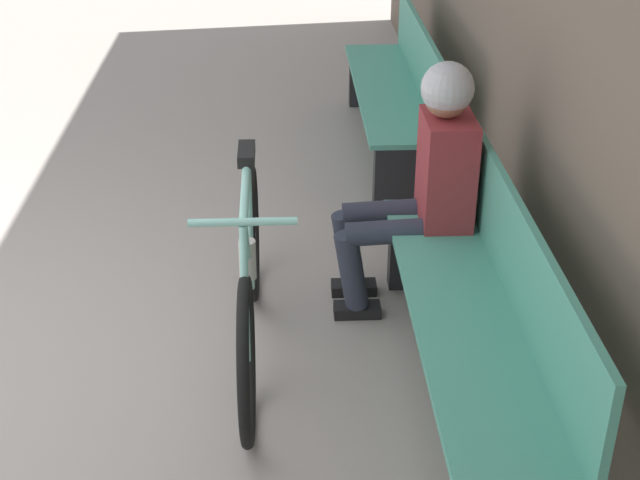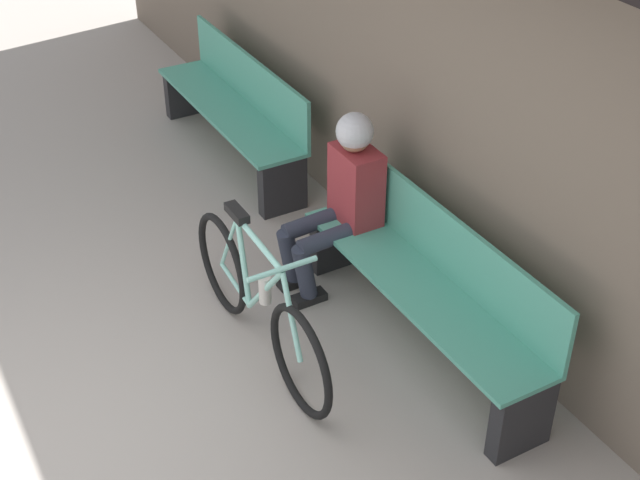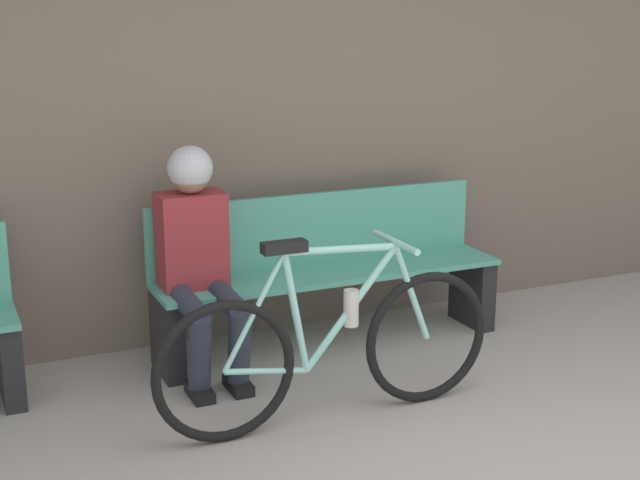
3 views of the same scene
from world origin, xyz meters
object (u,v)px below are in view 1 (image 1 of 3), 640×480
park_bench_near (480,319)px  bicycle (250,283)px  person_seated (424,172)px  park_bench_far (397,93)px

park_bench_near → bicycle: bearing=-113.6°
person_seated → park_bench_far: bearing=176.4°
park_bench_near → bicycle: (-0.39, -0.90, -0.05)m
bicycle → person_seated: size_ratio=1.40×
person_seated → park_bench_far: (-1.86, 0.12, -0.27)m
person_seated → park_bench_far: 1.88m
park_bench_near → person_seated: 0.83m
park_bench_near → person_seated: (-0.78, -0.12, 0.27)m
bicycle → park_bench_near: bearing=66.4°
bicycle → person_seated: 0.93m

